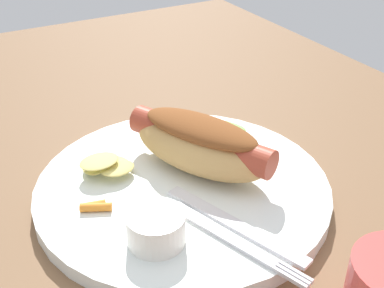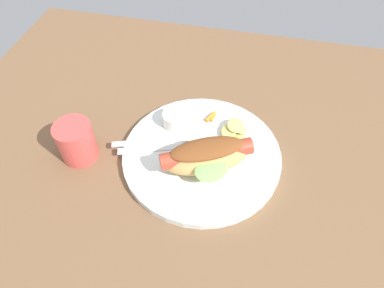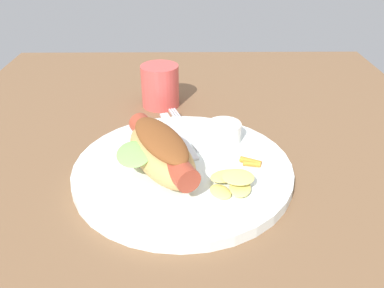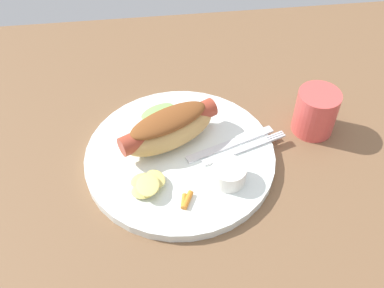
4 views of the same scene
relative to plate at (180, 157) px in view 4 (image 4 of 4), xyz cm
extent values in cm
cube|color=brown|center=(-2.93, -1.33, -1.70)|extent=(120.00, 90.00, 1.80)
cylinder|color=white|center=(0.00, 0.00, 0.00)|extent=(30.75, 30.75, 1.60)
ellipsoid|color=tan|center=(-1.41, 2.86, 3.45)|extent=(17.30, 13.12, 5.29)
cylinder|color=#A33D28|center=(-1.41, 2.86, 4.37)|extent=(16.60, 10.29, 3.12)
ellipsoid|color=brown|center=(-1.41, 2.86, 5.77)|extent=(14.40, 10.55, 2.12)
ellipsoid|color=#7FC65B|center=(-3.40, 6.31, 4.50)|extent=(7.41, 6.89, 1.78)
cylinder|color=white|center=(6.84, -6.29, 2.28)|extent=(5.25, 5.25, 2.97)
cube|color=silver|center=(9.03, -0.78, 1.00)|extent=(11.67, 4.97, 0.40)
cube|color=silver|center=(16.33, 1.22, 1.00)|extent=(3.13, 1.31, 0.40)
cube|color=silver|center=(16.19, 1.65, 1.00)|extent=(3.13, 1.31, 0.40)
cube|color=silver|center=(16.04, 2.07, 1.00)|extent=(3.13, 1.31, 0.40)
cube|color=silver|center=(8.45, 0.92, 0.98)|extent=(15.41, 6.56, 0.36)
ellipsoid|color=#DACB6C|center=(-6.55, -4.81, 1.05)|extent=(4.07, 3.75, 0.50)
ellipsoid|color=#DACB6C|center=(-6.28, -7.32, 1.44)|extent=(4.13, 3.52, 1.01)
ellipsoid|color=#DACB6C|center=(-4.27, -5.51, 1.87)|extent=(3.97, 4.64, 0.94)
ellipsoid|color=#DACB6C|center=(-5.46, -7.07, 2.53)|extent=(3.69, 4.35, 0.79)
cylinder|color=orange|center=(0.13, -9.54, 1.23)|extent=(2.11, 3.12, 0.86)
cylinder|color=orange|center=(-0.41, -9.63, 1.16)|extent=(1.20, 2.50, 0.72)
cylinder|color=#D84C47|center=(23.54, 4.48, 3.17)|extent=(7.11, 7.11, 7.95)
camera|label=1|loc=(38.21, -20.01, 31.69)|focal=47.26mm
camera|label=2|loc=(-7.43, 41.12, 53.25)|focal=32.35mm
camera|label=3|loc=(-46.23, -0.76, 31.44)|focal=36.81mm
camera|label=4|loc=(-3.93, -48.37, 55.96)|focal=42.56mm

